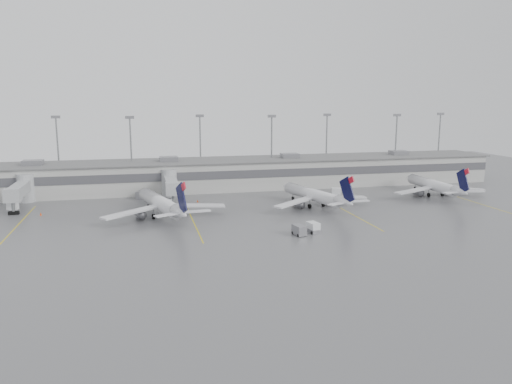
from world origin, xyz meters
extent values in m
plane|color=#535355|center=(0.00, 0.00, 0.00)|extent=(260.00, 260.00, 0.00)
cube|color=#A1A19C|center=(0.00, 58.00, 4.00)|extent=(150.00, 16.00, 8.00)
cube|color=#47474C|center=(0.00, 49.95, 5.00)|extent=(150.00, 0.15, 2.20)
cube|color=#606060|center=(0.00, 58.00, 8.05)|extent=(152.00, 17.00, 0.30)
cube|color=slate|center=(-55.00, 58.00, 8.80)|extent=(5.00, 4.00, 1.30)
cube|color=slate|center=(50.00, 58.00, 8.80)|extent=(5.00, 4.00, 1.30)
cylinder|color=gray|center=(-50.00, 67.50, 10.00)|extent=(0.44, 0.44, 20.00)
cube|color=slate|center=(-50.00, 67.50, 20.20)|extent=(2.40, 0.50, 0.80)
cylinder|color=gray|center=(-30.00, 60.00, 10.00)|extent=(0.44, 0.44, 20.00)
cube|color=slate|center=(-30.00, 60.00, 20.20)|extent=(2.40, 0.50, 0.80)
cylinder|color=gray|center=(-10.00, 67.50, 10.00)|extent=(0.44, 0.44, 20.00)
cube|color=slate|center=(-10.00, 67.50, 20.20)|extent=(2.40, 0.50, 0.80)
cylinder|color=gray|center=(10.00, 60.00, 10.00)|extent=(0.44, 0.44, 20.00)
cube|color=slate|center=(10.00, 60.00, 20.20)|extent=(2.40, 0.50, 0.80)
cylinder|color=gray|center=(30.00, 67.50, 10.00)|extent=(0.44, 0.44, 20.00)
cube|color=slate|center=(30.00, 67.50, 20.20)|extent=(2.40, 0.50, 0.80)
cylinder|color=gray|center=(50.00, 60.00, 10.00)|extent=(0.44, 0.44, 20.00)
cube|color=slate|center=(50.00, 60.00, 20.20)|extent=(2.40, 0.50, 0.80)
cylinder|color=gray|center=(70.00, 67.50, 10.00)|extent=(0.44, 0.44, 20.00)
cube|color=slate|center=(70.00, 67.50, 20.20)|extent=(2.40, 0.50, 0.80)
cylinder|color=gray|center=(-55.50, 50.00, 3.50)|extent=(4.00, 4.00, 7.00)
cube|color=gray|center=(-55.50, 43.50, 4.30)|extent=(2.80, 13.00, 2.60)
cube|color=gray|center=(-55.50, 36.00, 4.30)|extent=(3.40, 2.40, 3.00)
cylinder|color=gray|center=(-55.50, 36.00, 1.40)|extent=(0.70, 0.70, 2.80)
cube|color=black|center=(-55.50, 36.00, 0.35)|extent=(2.20, 1.20, 0.70)
cylinder|color=gray|center=(-20.50, 50.00, 3.50)|extent=(4.00, 4.00, 7.00)
cube|color=gray|center=(-20.50, 43.50, 4.30)|extent=(2.80, 13.00, 2.60)
cube|color=gray|center=(-20.50, 36.00, 4.30)|extent=(3.40, 2.40, 3.00)
cylinder|color=gray|center=(-20.50, 36.00, 1.40)|extent=(0.70, 0.70, 2.80)
cube|color=black|center=(-20.50, 36.00, 0.35)|extent=(2.20, 1.20, 0.70)
cube|color=#DBC10C|center=(-52.50, 24.00, 0.01)|extent=(0.25, 40.00, 0.01)
cube|color=#DBC10C|center=(-17.50, 24.00, 0.01)|extent=(0.25, 40.00, 0.01)
cube|color=#DBC10C|center=(17.50, 24.00, 0.01)|extent=(0.25, 40.00, 0.01)
cube|color=#DBC10C|center=(52.50, 24.00, 0.01)|extent=(0.25, 40.00, 0.01)
cylinder|color=silver|center=(-23.99, 26.97, 3.01)|extent=(8.68, 22.06, 3.01)
cone|color=silver|center=(-27.24, 38.97, 3.01)|extent=(3.64, 3.50, 3.01)
cone|color=silver|center=(-20.49, 14.11, 3.41)|extent=(4.22, 5.62, 3.01)
cube|color=silver|center=(-30.02, 22.43, 2.20)|extent=(12.33, 9.31, 0.35)
cube|color=silver|center=(-16.48, 26.11, 2.20)|extent=(13.14, 3.24, 0.35)
cube|color=black|center=(-20.36, 13.63, 6.31)|extent=(1.77, 5.52, 6.55)
cube|color=#AB0D1E|center=(-20.02, 12.37, 8.92)|extent=(0.82, 2.04, 1.90)
cylinder|color=black|center=(-26.35, 35.68, 0.45)|extent=(0.57, 0.96, 0.90)
cylinder|color=black|center=(-25.49, 24.49, 0.55)|extent=(0.72, 1.18, 1.10)
cylinder|color=black|center=(-21.43, 25.59, 0.55)|extent=(0.72, 1.18, 1.10)
cylinder|color=silver|center=(11.76, 29.17, 2.82)|extent=(8.10, 20.68, 2.82)
cone|color=silver|center=(8.72, 40.41, 2.82)|extent=(3.41, 3.27, 2.82)
cone|color=silver|center=(15.01, 17.11, 3.19)|extent=(3.94, 5.27, 2.82)
cube|color=silver|center=(6.09, 24.92, 2.07)|extent=(11.56, 8.71, 0.33)
cube|color=silver|center=(18.79, 28.34, 2.07)|extent=(12.32, 3.06, 0.33)
cube|color=black|center=(15.13, 16.66, 5.92)|extent=(1.65, 5.18, 6.14)
cube|color=#AB0D1E|center=(15.45, 15.48, 8.36)|extent=(0.77, 1.91, 1.78)
cylinder|color=black|center=(9.55, 37.33, 0.42)|extent=(0.54, 0.90, 0.85)
cylinder|color=black|center=(10.34, 26.84, 0.52)|extent=(0.68, 1.11, 1.03)
cylinder|color=black|center=(14.15, 27.87, 0.52)|extent=(0.68, 1.11, 1.03)
cylinder|color=silver|center=(47.15, 34.59, 2.81)|extent=(3.21, 20.68, 2.81)
cone|color=silver|center=(47.37, 46.22, 2.81)|extent=(2.86, 2.68, 2.81)
cone|color=silver|center=(46.90, 22.12, 3.19)|extent=(2.90, 4.74, 2.81)
cube|color=silver|center=(40.53, 32.09, 2.06)|extent=(12.37, 5.87, 0.33)
cube|color=silver|center=(53.66, 31.84, 2.06)|extent=(12.32, 6.30, 0.33)
cube|color=black|center=(46.89, 21.65, 5.91)|extent=(0.38, 5.29, 6.13)
cube|color=#AB0D1E|center=(46.87, 20.43, 8.35)|extent=(0.32, 1.90, 1.78)
cylinder|color=black|center=(47.31, 43.03, 0.42)|extent=(0.34, 0.85, 0.84)
cylinder|color=black|center=(45.14, 32.75, 0.52)|extent=(0.44, 1.04, 1.03)
cylinder|color=black|center=(49.08, 32.68, 0.52)|extent=(0.44, 1.04, 1.03)
cube|color=silver|center=(3.90, 6.49, 1.01)|extent=(2.18, 2.96, 2.01)
cube|color=slate|center=(3.90, 6.49, 0.39)|extent=(2.49, 3.45, 0.78)
cylinder|color=black|center=(2.80, 7.41, 0.31)|extent=(0.37, 0.66, 0.63)
cylinder|color=black|center=(4.55, 7.76, 0.31)|extent=(0.37, 0.66, 0.63)
cylinder|color=black|center=(3.25, 5.22, 0.31)|extent=(0.37, 0.66, 0.63)
cylinder|color=black|center=(5.00, 5.57, 0.31)|extent=(0.37, 0.66, 0.63)
cube|color=slate|center=(0.70, 5.29, 1.01)|extent=(2.27, 3.27, 1.81)
cylinder|color=black|center=(-0.25, 6.19, 0.30)|extent=(0.35, 0.63, 0.60)
cylinder|color=black|center=(1.64, 4.39, 0.30)|extent=(0.35, 0.63, 0.60)
cube|color=silver|center=(-56.89, 41.49, 0.81)|extent=(2.55, 1.94, 1.63)
cube|color=silver|center=(-21.85, 36.34, 0.95)|extent=(3.16, 2.67, 1.90)
cube|color=silver|center=(23.07, 41.75, 0.85)|extent=(2.72, 2.14, 1.71)
cube|color=slate|center=(-27.73, 47.59, 0.99)|extent=(3.09, 3.70, 1.98)
cone|color=#ED4305|center=(-49.51, 33.60, 0.34)|extent=(0.43, 0.43, 0.68)
cone|color=#ED4305|center=(-14.31, 40.00, 0.31)|extent=(0.39, 0.39, 0.63)
cone|color=#ED4305|center=(7.64, 31.54, 0.31)|extent=(0.39, 0.39, 0.61)
cone|color=#ED4305|center=(54.38, 37.79, 0.34)|extent=(0.43, 0.43, 0.69)
camera|label=1|loc=(-27.97, -80.94, 25.33)|focal=35.00mm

